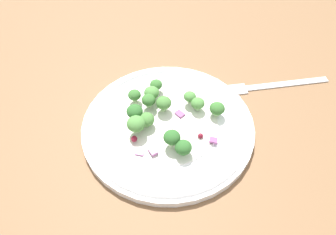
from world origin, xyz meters
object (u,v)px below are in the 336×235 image
at_px(plate, 168,125).
at_px(fork, 271,85).
at_px(broccoli_floret_0, 135,112).
at_px(broccoli_floret_2, 149,100).
at_px(broccoli_floret_1, 198,103).

relative_size(plate, fork, 1.73).
relative_size(plate, broccoli_floret_0, 10.53).
bearing_deg(plate, broccoli_floret_2, -95.13).
distance_m(plate, broccoli_floret_0, 0.06).
relative_size(plate, broccoli_floret_1, 12.23).
distance_m(plate, broccoli_floret_2, 0.05).
distance_m(plate, broccoli_floret_1, 0.06).
distance_m(broccoli_floret_0, broccoli_floret_2, 0.03).
xyz_separation_m(plate, broccoli_floret_1, (-0.05, 0.02, 0.02)).
relative_size(broccoli_floret_0, fork, 0.16).
height_order(plate, broccoli_floret_2, broccoli_floret_2).
height_order(broccoli_floret_1, fork, broccoli_floret_1).
bearing_deg(broccoli_floret_0, plate, 124.69).
xyz_separation_m(broccoli_floret_0, broccoli_floret_2, (-0.03, -0.00, -0.00)).
bearing_deg(fork, broccoli_floret_1, -22.54).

